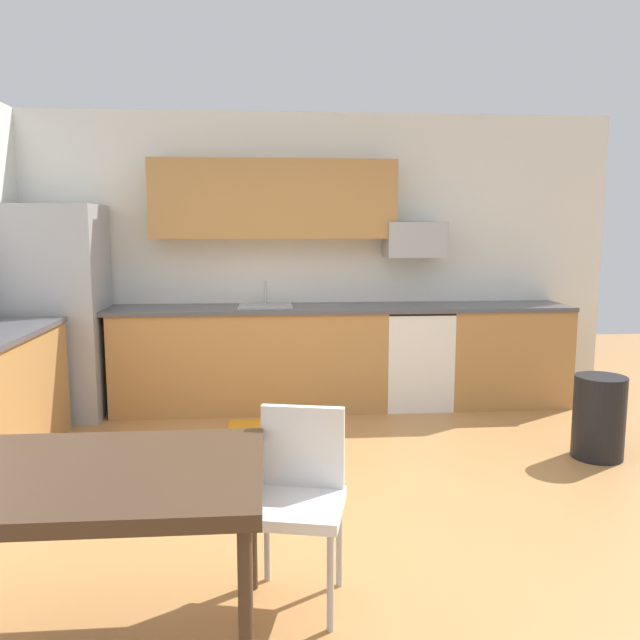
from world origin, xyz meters
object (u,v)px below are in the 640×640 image
chair_near_table (299,489)px  trash_bin (599,417)px  dining_table (78,485)px  refrigerator (59,312)px  oven_range (414,357)px  microwave (414,240)px

chair_near_table → trash_bin: (2.23, 1.59, -0.20)m
dining_table → trash_bin: bearing=31.7°
refrigerator → chair_near_table: size_ratio=2.17×
oven_range → trash_bin: 1.81m
microwave → trash_bin: 2.26m
chair_near_table → trash_bin: 2.75m
dining_table → chair_near_table: (0.85, 0.32, -0.18)m
refrigerator → chair_near_table: refrigerator is taller
refrigerator → oven_range: size_ratio=2.03×
oven_range → microwave: (-0.00, 0.10, 1.08)m
oven_range → chair_near_table: bearing=-111.7°
refrigerator → dining_table: (1.09, -3.32, -0.24)m
dining_table → trash_bin: dining_table is taller
microwave → chair_near_table: bearing=-111.1°
oven_range → refrigerator: bearing=-178.6°
refrigerator → oven_range: bearing=1.4°
oven_range → dining_table: bearing=-121.5°
oven_range → microwave: microwave is taller
chair_near_table → microwave: bearing=68.9°
refrigerator → oven_range: refrigerator is taller
refrigerator → dining_table: 3.51m
refrigerator → microwave: size_ratio=3.41×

